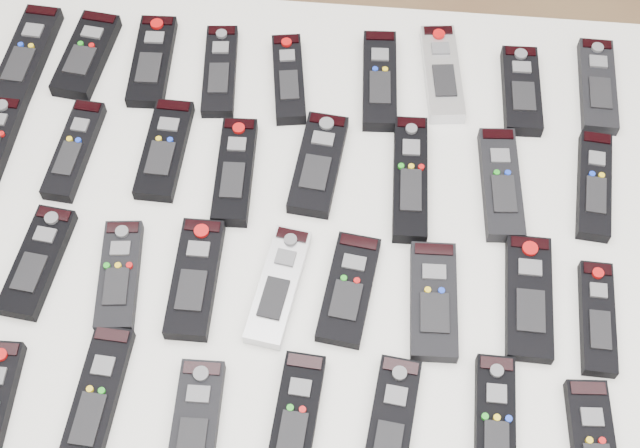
# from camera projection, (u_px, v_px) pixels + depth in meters

# --- Properties ---
(table) EXTENTS (1.25, 0.88, 0.78)m
(table) POSITION_uv_depth(u_px,v_px,m) (320.00, 251.00, 1.31)
(table) COLOR white
(table) RESTS_ON ground
(remote_0) EXTENTS (0.07, 0.20, 0.02)m
(remote_0) POSITION_uv_depth(u_px,v_px,m) (27.00, 57.00, 1.41)
(remote_0) COLOR black
(remote_0) RESTS_ON table
(remote_1) EXTENTS (0.08, 0.17, 0.02)m
(remote_1) POSITION_uv_depth(u_px,v_px,m) (87.00, 55.00, 1.41)
(remote_1) COLOR black
(remote_1) RESTS_ON table
(remote_2) EXTENTS (0.06, 0.18, 0.02)m
(remote_2) POSITION_uv_depth(u_px,v_px,m) (152.00, 61.00, 1.41)
(remote_2) COLOR black
(remote_2) RESTS_ON table
(remote_3) EXTENTS (0.07, 0.18, 0.02)m
(remote_3) POSITION_uv_depth(u_px,v_px,m) (220.00, 71.00, 1.40)
(remote_3) COLOR black
(remote_3) RESTS_ON table
(remote_4) EXTENTS (0.07, 0.17, 0.02)m
(remote_4) POSITION_uv_depth(u_px,v_px,m) (289.00, 79.00, 1.39)
(remote_4) COLOR black
(remote_4) RESTS_ON table
(remote_5) EXTENTS (0.06, 0.19, 0.02)m
(remote_5) POSITION_uv_depth(u_px,v_px,m) (380.00, 80.00, 1.38)
(remote_5) COLOR black
(remote_5) RESTS_ON table
(remote_6) EXTENTS (0.07, 0.19, 0.02)m
(remote_6) POSITION_uv_depth(u_px,v_px,m) (442.00, 74.00, 1.39)
(remote_6) COLOR #B7B7BC
(remote_6) RESTS_ON table
(remote_7) EXTENTS (0.06, 0.16, 0.02)m
(remote_7) POSITION_uv_depth(u_px,v_px,m) (521.00, 90.00, 1.37)
(remote_7) COLOR black
(remote_7) RESTS_ON table
(remote_8) EXTENTS (0.06, 0.18, 0.02)m
(remote_8) POSITION_uv_depth(u_px,v_px,m) (598.00, 86.00, 1.38)
(remote_8) COLOR black
(remote_8) RESTS_ON table
(remote_10) EXTENTS (0.06, 0.17, 0.02)m
(remote_10) POSITION_uv_depth(u_px,v_px,m) (74.00, 150.00, 1.32)
(remote_10) COLOR black
(remote_10) RESTS_ON table
(remote_11) EXTENTS (0.06, 0.17, 0.02)m
(remote_11) POSITION_uv_depth(u_px,v_px,m) (165.00, 149.00, 1.32)
(remote_11) COLOR black
(remote_11) RESTS_ON table
(remote_12) EXTENTS (0.06, 0.18, 0.02)m
(remote_12) POSITION_uv_depth(u_px,v_px,m) (235.00, 171.00, 1.30)
(remote_12) COLOR black
(remote_12) RESTS_ON table
(remote_13) EXTENTS (0.08, 0.18, 0.02)m
(remote_13) POSITION_uv_depth(u_px,v_px,m) (318.00, 164.00, 1.30)
(remote_13) COLOR black
(remote_13) RESTS_ON table
(remote_14) EXTENTS (0.05, 0.21, 0.02)m
(remote_14) POSITION_uv_depth(u_px,v_px,m) (410.00, 178.00, 1.29)
(remote_14) COLOR black
(remote_14) RESTS_ON table
(remote_15) EXTENTS (0.07, 0.19, 0.02)m
(remote_15) POSITION_uv_depth(u_px,v_px,m) (501.00, 184.00, 1.29)
(remote_15) COLOR black
(remote_15) RESTS_ON table
(remote_16) EXTENTS (0.06, 0.18, 0.02)m
(remote_16) POSITION_uv_depth(u_px,v_px,m) (594.00, 185.00, 1.29)
(remote_16) COLOR black
(remote_16) RESTS_ON table
(remote_18) EXTENTS (0.07, 0.17, 0.02)m
(remote_18) POSITION_uv_depth(u_px,v_px,m) (38.00, 262.00, 1.22)
(remote_18) COLOR black
(remote_18) RESTS_ON table
(remote_19) EXTENTS (0.07, 0.17, 0.02)m
(remote_19) POSITION_uv_depth(u_px,v_px,m) (119.00, 275.00, 1.21)
(remote_19) COLOR black
(remote_19) RESTS_ON table
(remote_20) EXTENTS (0.06, 0.18, 0.02)m
(remote_20) POSITION_uv_depth(u_px,v_px,m) (195.00, 278.00, 1.21)
(remote_20) COLOR black
(remote_20) RESTS_ON table
(remote_21) EXTENTS (0.08, 0.18, 0.02)m
(remote_21) POSITION_uv_depth(u_px,v_px,m) (278.00, 286.00, 1.20)
(remote_21) COLOR #B7B7BC
(remote_21) RESTS_ON table
(remote_22) EXTENTS (0.08, 0.17, 0.02)m
(remote_22) POSITION_uv_depth(u_px,v_px,m) (349.00, 289.00, 1.20)
(remote_22) COLOR black
(remote_22) RESTS_ON table
(remote_23) EXTENTS (0.07, 0.17, 0.02)m
(remote_23) POSITION_uv_depth(u_px,v_px,m) (434.00, 301.00, 1.19)
(remote_23) COLOR black
(remote_23) RESTS_ON table
(remote_24) EXTENTS (0.06, 0.18, 0.02)m
(remote_24) POSITION_uv_depth(u_px,v_px,m) (529.00, 297.00, 1.19)
(remote_24) COLOR black
(remote_24) RESTS_ON table
(remote_25) EXTENTS (0.05, 0.16, 0.02)m
(remote_25) POSITION_uv_depth(u_px,v_px,m) (597.00, 318.00, 1.18)
(remote_25) COLOR black
(remote_25) RESTS_ON table
(remote_29) EXTENTS (0.06, 0.20, 0.02)m
(remote_29) POSITION_uv_depth(u_px,v_px,m) (96.00, 401.00, 1.12)
(remote_29) COLOR black
(remote_29) RESTS_ON table
(remote_30) EXTENTS (0.06, 0.17, 0.02)m
(remote_30) POSITION_uv_depth(u_px,v_px,m) (195.00, 426.00, 1.10)
(remote_30) COLOR black
(remote_30) RESTS_ON table
(remote_31) EXTENTS (0.06, 0.17, 0.02)m
(remote_31) POSITION_uv_depth(u_px,v_px,m) (296.00, 419.00, 1.11)
(remote_31) COLOR black
(remote_31) RESTS_ON table
(remote_32) EXTENTS (0.07, 0.19, 0.02)m
(remote_32) POSITION_uv_depth(u_px,v_px,m) (390.00, 430.00, 1.10)
(remote_32) COLOR black
(remote_32) RESTS_ON table
(remote_33) EXTENTS (0.05, 0.19, 0.02)m
(remote_33) POSITION_uv_depth(u_px,v_px,m) (495.00, 429.00, 1.10)
(remote_33) COLOR black
(remote_33) RESTS_ON table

